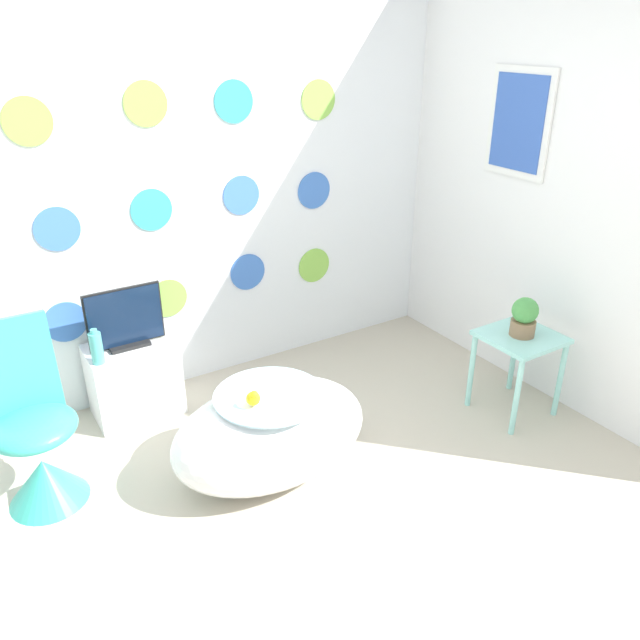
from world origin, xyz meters
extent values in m
plane|color=#BCB29E|center=(0.00, 0.00, 0.00)|extent=(12.00, 12.00, 0.00)
cube|color=white|center=(0.00, 1.93, 1.30)|extent=(4.81, 0.04, 2.60)
cylinder|color=#3F72CC|center=(-0.55, 1.90, 0.58)|extent=(0.23, 0.01, 0.23)
cylinder|color=#8CCC4C|center=(0.04, 1.90, 0.58)|extent=(0.23, 0.01, 0.23)
cylinder|color=#3F72CC|center=(0.56, 1.90, 0.64)|extent=(0.23, 0.01, 0.23)
cylinder|color=#8CCC4C|center=(1.05, 1.90, 0.59)|extent=(0.23, 0.01, 0.23)
cylinder|color=#3F72CC|center=(-0.50, 1.90, 1.10)|extent=(0.23, 0.01, 0.23)
cylinder|color=#33B2BF|center=(0.00, 1.90, 1.12)|extent=(0.23, 0.01, 0.23)
cylinder|color=#3F72CC|center=(0.55, 1.90, 1.13)|extent=(0.23, 0.01, 0.23)
cylinder|color=#3F72CC|center=(1.06, 1.90, 1.10)|extent=(0.23, 0.01, 0.23)
cylinder|color=#8CCC4C|center=(-0.54, 1.90, 1.64)|extent=(0.23, 0.01, 0.23)
cylinder|color=#8CCC4C|center=(0.03, 1.90, 1.68)|extent=(0.23, 0.01, 0.23)
cylinder|color=#33B2BF|center=(0.53, 1.90, 1.66)|extent=(0.23, 0.01, 0.23)
cylinder|color=#8CCC4C|center=(1.09, 1.90, 1.64)|extent=(0.23, 0.01, 0.23)
cube|color=white|center=(1.93, 0.95, 1.30)|extent=(0.04, 2.91, 2.60)
cube|color=white|center=(1.90, 1.05, 1.55)|extent=(0.02, 0.44, 0.60)
cube|color=#3359B2|center=(1.89, 1.05, 1.55)|extent=(0.01, 0.36, 0.52)
ellipsoid|color=white|center=(0.14, 0.82, 0.24)|extent=(1.01, 0.65, 0.48)
cylinder|color=#B2DBEA|center=(0.14, 0.82, 0.46)|extent=(0.54, 0.54, 0.01)
sphere|color=yellow|center=(0.02, 0.76, 0.51)|extent=(0.07, 0.07, 0.07)
sphere|color=yellow|center=(0.02, 0.74, 0.53)|extent=(0.04, 0.04, 0.04)
cone|color=orange|center=(0.02, 0.73, 0.53)|extent=(0.02, 0.02, 0.02)
cone|color=#38B2A3|center=(-0.86, 1.20, 0.11)|extent=(0.36, 0.36, 0.23)
ellipsoid|color=#38B2A3|center=(-0.86, 1.20, 0.41)|extent=(0.38, 0.38, 0.13)
cube|color=#38B2A3|center=(-0.86, 1.34, 0.65)|extent=(0.33, 0.10, 0.48)
cube|color=silver|center=(-0.27, 1.71, 0.22)|extent=(0.48, 0.33, 0.43)
cube|color=white|center=(-0.27, 1.55, 0.29)|extent=(0.41, 0.01, 0.12)
cube|color=black|center=(-0.27, 1.71, 0.44)|extent=(0.22, 0.12, 0.02)
cube|color=black|center=(-0.27, 1.72, 0.61)|extent=(0.42, 0.01, 0.34)
cube|color=#0F1E38|center=(-0.27, 1.71, 0.61)|extent=(0.40, 0.01, 0.32)
cylinder|color=#51B2AD|center=(-0.46, 1.61, 0.52)|extent=(0.06, 0.06, 0.18)
cylinder|color=#51B2AD|center=(-0.46, 1.61, 0.62)|extent=(0.04, 0.04, 0.02)
cube|color=#99E0D8|center=(1.59, 0.57, 0.48)|extent=(0.40, 0.39, 0.02)
cylinder|color=#99E0D8|center=(1.41, 0.40, 0.23)|extent=(0.03, 0.03, 0.47)
cylinder|color=#99E0D8|center=(1.77, 0.40, 0.23)|extent=(0.03, 0.03, 0.47)
cylinder|color=#99E0D8|center=(1.41, 0.74, 0.23)|extent=(0.03, 0.03, 0.47)
cylinder|color=#99E0D8|center=(1.77, 0.74, 0.23)|extent=(0.03, 0.03, 0.47)
cylinder|color=#8C6B4C|center=(1.59, 0.57, 0.54)|extent=(0.14, 0.14, 0.09)
sphere|color=#4C9E4C|center=(1.59, 0.57, 0.64)|extent=(0.14, 0.14, 0.14)
camera|label=1|loc=(-1.00, -1.45, 2.07)|focal=35.00mm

